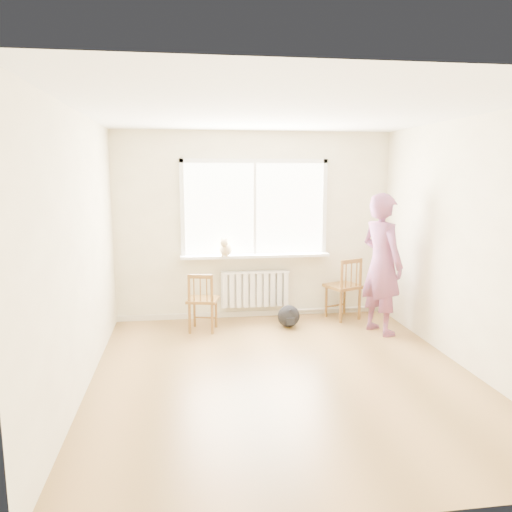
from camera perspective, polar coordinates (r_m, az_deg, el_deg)
name	(u,v)px	position (r m, az deg, el deg)	size (l,w,h in m)	color
floor	(284,375)	(5.42, 3.23, -13.46)	(4.50, 4.50, 0.00)	olive
ceiling	(287,111)	(5.03, 3.53, 16.17)	(4.50, 4.50, 0.00)	white
back_wall	(254,226)	(7.25, -0.19, 3.45)	(4.00, 0.01, 2.70)	beige
window	(255,205)	(7.20, -0.17, 5.90)	(2.12, 0.05, 1.42)	white
windowsill	(255,256)	(7.20, -0.07, 0.04)	(2.15, 0.22, 0.04)	white
radiator	(255,288)	(7.32, -0.09, -3.73)	(1.00, 0.12, 0.55)	white
heating_pipe	(336,308)	(7.71, 9.17, -5.93)	(0.04, 0.04, 1.40)	silver
baseboard	(255,313)	(7.49, -0.17, -6.58)	(4.00, 0.03, 0.08)	beige
chair_left	(202,302)	(6.73, -6.17, -5.25)	(0.47, 0.46, 0.80)	brown
chair_right	(345,288)	(7.36, 10.18, -3.66)	(0.57, 0.56, 0.91)	brown
person	(382,264)	(6.75, 14.18, -0.90)	(0.68, 0.44, 1.86)	#C04440
cat	(225,248)	(7.05, -3.52, 0.92)	(0.24, 0.42, 0.28)	beige
backpack	(289,316)	(6.96, 3.75, -6.87)	(0.31, 0.23, 0.31)	black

